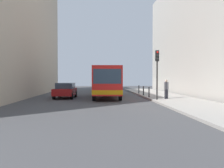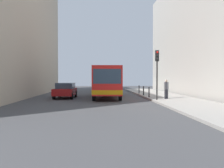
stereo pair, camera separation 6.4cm
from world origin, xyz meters
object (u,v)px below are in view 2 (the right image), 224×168
at_px(bus, 107,80).
at_px(car_behind_bus, 107,86).
at_px(pedestrian_near_signal, 166,89).
at_px(traffic_light, 157,65).
at_px(car_beside_bus, 65,90).
at_px(bollard_mid, 144,91).
at_px(bollard_near, 149,92).
at_px(bollard_far, 139,89).

xyz_separation_m(bus, car_behind_bus, (0.49, 11.67, -0.94)).
bearing_deg(pedestrian_near_signal, traffic_light, -11.77).
height_order(car_beside_bus, pedestrian_near_signal, pedestrian_near_signal).
height_order(bus, pedestrian_near_signal, bus).
height_order(bus, traffic_light, traffic_light).
relative_size(traffic_light, bollard_mid, 4.32).
xyz_separation_m(bus, bollard_mid, (3.87, 0.51, -1.10)).
bearing_deg(car_beside_bus, car_behind_bus, -108.04).
bearing_deg(car_beside_bus, pedestrian_near_signal, 162.77).
bearing_deg(car_beside_bus, traffic_light, 153.95).
bearing_deg(bollard_near, car_beside_bus, 169.39).
bearing_deg(car_behind_bus, traffic_light, 100.22).
bearing_deg(bus, bollard_near, 149.76).
bearing_deg(bollard_near, traffic_light, -87.95).
bearing_deg(pedestrian_near_signal, bollard_far, -138.53).
relative_size(traffic_light, bollard_near, 4.32).
height_order(bollard_far, pedestrian_near_signal, pedestrian_near_signal).
relative_size(bus, car_behind_bus, 2.50).
relative_size(car_beside_bus, pedestrian_near_signal, 2.66).
xyz_separation_m(car_beside_bus, bollard_near, (7.96, -1.49, -0.16)).
xyz_separation_m(car_behind_bus, bollard_mid, (3.38, -11.16, -0.16)).
height_order(bollard_near, bollard_mid, same).
bearing_deg(traffic_light, pedestrian_near_signal, 45.66).
xyz_separation_m(bollard_near, bollard_mid, (0.00, 2.93, 0.00)).
bearing_deg(car_behind_bus, bollard_near, 102.07).
height_order(car_beside_bus, bollard_near, car_beside_bus).
bearing_deg(bollard_far, car_beside_bus, -151.29).
bearing_deg(traffic_light, car_behind_bus, 101.66).
bearing_deg(bus, pedestrian_near_signal, 142.65).
height_order(car_beside_bus, car_behind_bus, same).
bearing_deg(pedestrian_near_signal, bus, -96.55).
relative_size(bollard_near, pedestrian_near_signal, 0.57).
bearing_deg(car_beside_bus, bollard_far, -149.34).
distance_m(car_behind_bus, pedestrian_near_signal, 16.42).
bearing_deg(bollard_mid, bollard_near, -90.00).
bearing_deg(car_beside_bus, bus, -165.29).
relative_size(traffic_light, pedestrian_near_signal, 2.45).
xyz_separation_m(bollard_mid, bollard_far, (0.00, 2.93, 0.00)).
relative_size(car_behind_bus, pedestrian_near_signal, 2.65).
bearing_deg(bus, bollard_far, -136.64).
bearing_deg(car_behind_bus, car_beside_bus, 68.57).
bearing_deg(car_behind_bus, bus, 86.18).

